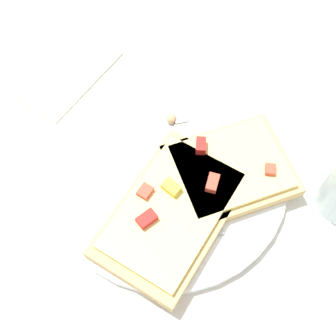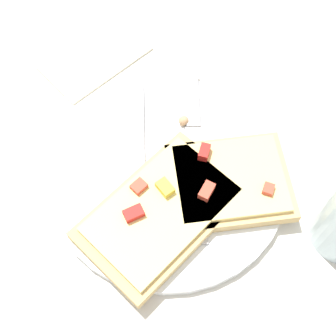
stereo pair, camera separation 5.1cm
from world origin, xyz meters
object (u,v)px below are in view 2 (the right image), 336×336
at_px(plate, 168,175).
at_px(fork, 139,171).
at_px(pizza_slice_main, 161,212).
at_px(pizza_slice_corner, 230,181).
at_px(knife, 194,134).
at_px(napkin, 95,57).

distance_m(plate, fork, 0.03).
distance_m(plate, pizza_slice_main, 0.05).
distance_m(fork, pizza_slice_corner, 0.10).
bearing_deg(pizza_slice_main, knife, 23.57).
relative_size(plate, pizza_slice_main, 1.53).
relative_size(pizza_slice_corner, napkin, 1.25).
height_order(pizza_slice_main, pizza_slice_corner, pizza_slice_corner).
bearing_deg(napkin, knife, -87.97).
relative_size(knife, napkin, 1.36).
bearing_deg(plate, pizza_slice_main, -140.86).
height_order(fork, pizza_slice_main, pizza_slice_main).
bearing_deg(pizza_slice_corner, knife, -67.68).
height_order(plate, knife, knife).
relative_size(fork, pizza_slice_corner, 1.06).
bearing_deg(pizza_slice_main, fork, 69.48).
bearing_deg(pizza_slice_main, pizza_slice_corner, -20.18).
bearing_deg(pizza_slice_main, plate, 36.01).
bearing_deg(pizza_slice_corner, fork, -16.66).
height_order(fork, napkin, fork).
xyz_separation_m(plate, pizza_slice_corner, (0.04, -0.06, 0.02)).
bearing_deg(knife, plate, -32.53).
xyz_separation_m(knife, pizza_slice_main, (-0.10, -0.05, 0.01)).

